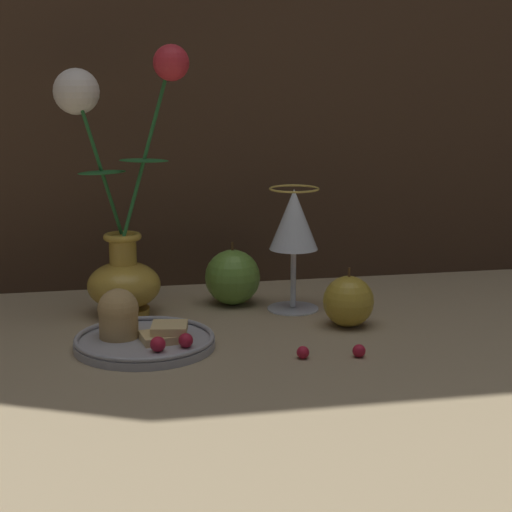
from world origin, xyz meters
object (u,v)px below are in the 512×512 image
vase (119,223)px  apple_near_glass (349,302)px  plate_with_pastries (139,333)px  wine_glass (294,225)px  apple_beside_vase (233,277)px

vase → apple_near_glass: vase is taller
plate_with_pastries → wine_glass: wine_glass is taller
plate_with_pastries → apple_beside_vase: bearing=49.4°
plate_with_pastries → apple_near_glass: size_ratio=2.17×
vase → plate_with_pastries: vase is taller
wine_glass → apple_near_glass: bearing=-60.7°
plate_with_pastries → wine_glass: (0.23, 0.13, 0.11)m
wine_glass → apple_beside_vase: (-0.08, 0.04, -0.08)m
apple_beside_vase → plate_with_pastries: bearing=-130.6°
vase → apple_near_glass: bearing=-21.3°
vase → plate_with_pastries: (0.01, -0.15, -0.11)m
vase → plate_with_pastries: size_ratio=2.12×
vase → apple_beside_vase: vase is taller
plate_with_pastries → apple_beside_vase: 0.23m
wine_glass → apple_near_glass: size_ratio=2.18×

